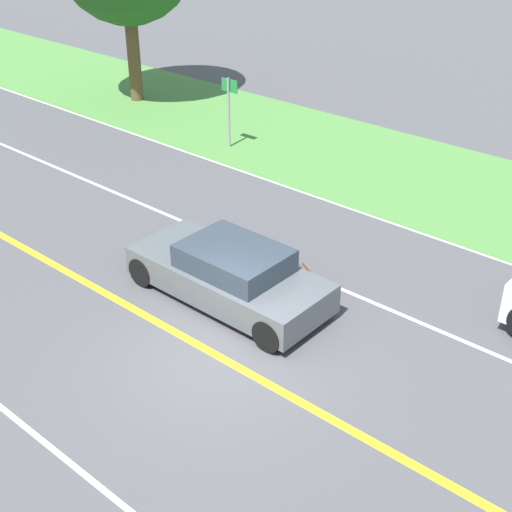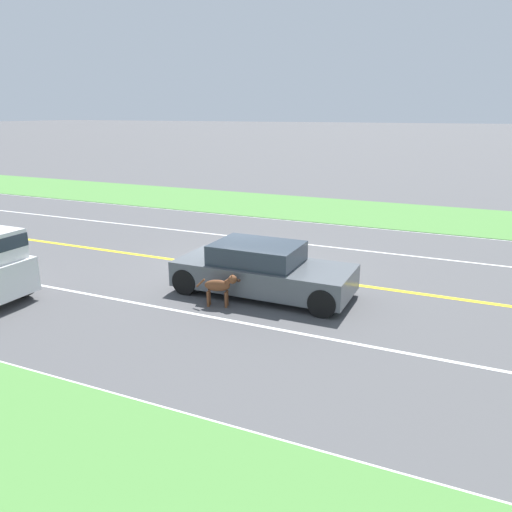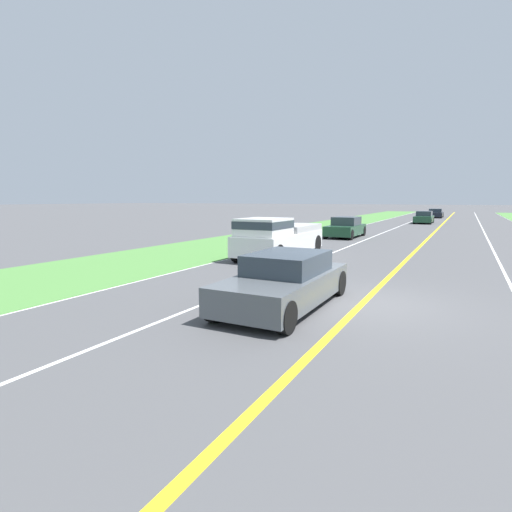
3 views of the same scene
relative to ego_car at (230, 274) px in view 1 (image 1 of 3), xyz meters
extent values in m
plane|color=#4C4C4F|center=(-1.62, -1.25, -0.62)|extent=(400.00, 400.00, 0.00)
cube|color=yellow|center=(-1.62, -1.25, -0.62)|extent=(0.18, 160.00, 0.01)
cube|color=white|center=(5.38, -1.25, -0.62)|extent=(0.14, 160.00, 0.01)
cube|color=white|center=(1.88, -1.25, -0.62)|extent=(0.10, 160.00, 0.01)
cube|color=white|center=(-5.12, -1.25, -0.62)|extent=(0.10, 160.00, 0.01)
cube|color=#4C843D|center=(8.38, -1.25, -0.61)|extent=(6.00, 160.00, 0.03)
cube|color=#51565B|center=(0.00, 0.04, -0.12)|extent=(1.84, 4.48, 0.63)
cube|color=#2D3842|center=(0.00, -0.14, 0.44)|extent=(1.58, 2.15, 0.49)
cylinder|color=black|center=(0.83, 1.85, -0.29)|extent=(0.22, 0.67, 0.67)
cylinder|color=black|center=(0.83, -1.76, -0.29)|extent=(0.22, 0.67, 0.67)
cylinder|color=black|center=(-0.83, 1.85, -0.29)|extent=(0.22, 0.67, 0.67)
cylinder|color=black|center=(-0.83, -1.76, -0.29)|extent=(0.22, 0.67, 0.67)
ellipsoid|color=brown|center=(1.23, -0.63, -0.10)|extent=(0.36, 0.65, 0.28)
cylinder|color=brown|center=(1.23, -0.40, -0.43)|extent=(0.07, 0.07, 0.38)
cylinder|color=brown|center=(1.35, -0.82, -0.43)|extent=(0.07, 0.07, 0.38)
cylinder|color=brown|center=(1.10, -0.44, -0.43)|extent=(0.07, 0.07, 0.38)
cylinder|color=brown|center=(1.22, -0.85, -0.43)|extent=(0.07, 0.07, 0.38)
cylinder|color=brown|center=(1.15, -0.38, 0.01)|extent=(0.17, 0.20, 0.16)
sphere|color=brown|center=(1.12, -0.27, 0.07)|extent=(0.26, 0.26, 0.21)
ellipsoid|color=#331E14|center=(1.08, -0.13, 0.05)|extent=(0.12, 0.12, 0.08)
cone|color=#55301C|center=(1.18, -0.26, 0.15)|extent=(0.08, 0.08, 0.09)
cone|color=#55301C|center=(1.07, -0.30, 0.15)|extent=(0.08, 0.08, 0.09)
cylinder|color=brown|center=(1.34, -1.02, -0.06)|extent=(0.11, 0.23, 0.23)
cylinder|color=brown|center=(7.91, 12.12, 1.22)|extent=(0.48, 0.48, 3.68)
cylinder|color=gray|center=(6.55, 6.06, 0.51)|extent=(0.08, 0.08, 2.27)
cube|color=#238438|center=(6.61, 6.06, 1.40)|extent=(0.03, 0.64, 0.40)
camera|label=1|loc=(-9.33, -8.80, 7.79)|focal=50.00mm
camera|label=2|loc=(11.01, 4.78, 3.87)|focal=35.00mm
camera|label=3|loc=(-3.79, 8.73, 1.98)|focal=28.00mm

